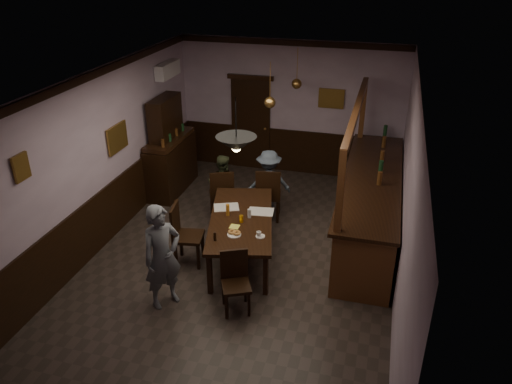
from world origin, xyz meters
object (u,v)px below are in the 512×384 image
(soda_can, at_px, (241,219))
(sideboard, at_px, (170,154))
(chair_far_right, at_px, (268,193))
(coffee_cup, at_px, (259,234))
(pendant_iron, at_px, (236,144))
(chair_far_left, at_px, (222,193))
(chair_side, at_px, (183,232))
(person_seated_right, at_px, (269,183))
(person_standing, at_px, (162,257))
(dining_table, at_px, (241,221))
(bar_counter, at_px, (370,204))
(chair_near, at_px, (235,278))
(pendant_brass_far, at_px, (297,84))
(pendant_brass_mid, at_px, (270,103))
(person_seated_left, at_px, (222,184))

(soda_can, xyz_separation_m, sideboard, (-2.24, 2.23, 0.01))
(chair_far_right, relative_size, coffee_cup, 13.34)
(pendant_iron, bearing_deg, chair_far_left, 115.61)
(chair_far_left, distance_m, chair_side, 1.54)
(chair_far_right, relative_size, person_seated_right, 0.81)
(chair_far_left, distance_m, person_standing, 2.60)
(coffee_cup, xyz_separation_m, sideboard, (-2.63, 2.59, 0.02))
(dining_table, xyz_separation_m, bar_counter, (2.01, 1.34, -0.08))
(pendant_iron, bearing_deg, coffee_cup, 48.49)
(dining_table, height_order, chair_near, chair_near)
(chair_near, distance_m, pendant_iron, 1.91)
(dining_table, relative_size, pendant_brass_far, 2.93)
(coffee_cup, distance_m, bar_counter, 2.43)
(chair_side, bearing_deg, dining_table, -74.17)
(sideboard, bearing_deg, pendant_brass_mid, -16.37)
(chair_far_left, distance_m, pendant_brass_far, 2.63)
(person_standing, height_order, person_seated_right, person_standing)
(chair_far_right, distance_m, person_seated_right, 0.30)
(person_standing, bearing_deg, sideboard, 59.05)
(pendant_brass_mid, bearing_deg, person_standing, -106.37)
(chair_near, bearing_deg, soda_can, 77.13)
(dining_table, relative_size, chair_near, 2.58)
(dining_table, distance_m, pendant_iron, 1.84)
(pendant_brass_mid, bearing_deg, sideboard, 163.63)
(person_seated_right, relative_size, bar_counter, 0.31)
(person_seated_right, distance_m, pendant_brass_mid, 1.66)
(chair_side, bearing_deg, pendant_brass_mid, -37.99)
(person_seated_right, height_order, sideboard, sideboard)
(bar_counter, height_order, pendant_brass_mid, pendant_brass_mid)
(chair_far_left, distance_m, coffee_cup, 2.01)
(chair_far_left, xyz_separation_m, bar_counter, (2.74, 0.21, 0.04))
(person_standing, height_order, soda_can, person_standing)
(bar_counter, xyz_separation_m, pendant_brass_far, (-1.69, 1.47, 1.69))
(chair_far_left, distance_m, pendant_brass_mid, 1.94)
(chair_far_left, relative_size, pendant_brass_mid, 1.28)
(person_seated_right, distance_m, pendant_iron, 2.93)
(chair_far_left, bearing_deg, pendant_iron, 91.64)
(chair_side, xyz_separation_m, pendant_iron, (1.05, -0.37, 1.77))
(bar_counter, distance_m, pendant_brass_far, 2.81)
(chair_near, bearing_deg, chair_side, 117.59)
(coffee_cup, bearing_deg, chair_near, -113.41)
(person_seated_right, relative_size, pendant_brass_far, 1.62)
(chair_far_right, bearing_deg, coffee_cup, 89.39)
(person_seated_left, relative_size, sideboard, 0.59)
(pendant_iron, bearing_deg, person_seated_right, 92.88)
(chair_near, height_order, soda_can, chair_near)
(chair_far_left, xyz_separation_m, pendant_brass_far, (1.04, 1.68, 1.73))
(chair_near, xyz_separation_m, sideboard, (-2.49, 3.38, 0.31))
(dining_table, height_order, person_seated_right, person_seated_right)
(pendant_brass_far, bearing_deg, sideboard, -163.99)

